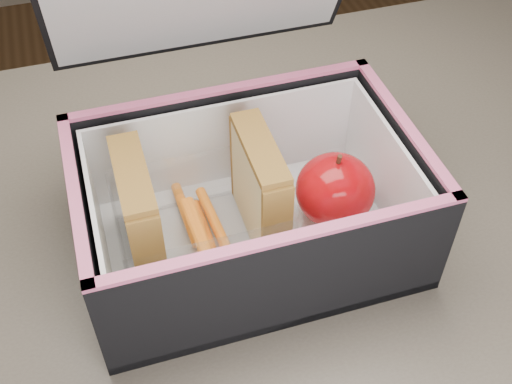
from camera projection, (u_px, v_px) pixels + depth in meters
kitchen_table at (233, 304)px, 0.72m from camera, size 1.20×0.80×0.75m
lunch_bag at (248, 194)px, 0.62m from camera, size 0.32×0.30×0.31m
plastic_tub at (202, 219)px, 0.62m from camera, size 0.16×0.12×0.07m
sandwich_left at (139, 215)px, 0.59m from camera, size 0.03×0.10×0.11m
sandwich_right at (260, 188)px, 0.62m from camera, size 0.03×0.10×0.11m
carrot_sticks at (201, 230)px, 0.63m from camera, size 0.04×0.15×0.03m
paper_napkin at (334, 211)px, 0.67m from camera, size 0.10×0.10×0.01m
red_apple at (335, 190)px, 0.64m from camera, size 0.08×0.08×0.08m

